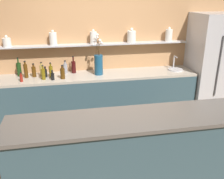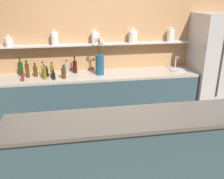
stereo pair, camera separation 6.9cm
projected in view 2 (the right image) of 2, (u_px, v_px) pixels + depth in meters
The scene contains 19 objects.
ground_plane at pixel (117, 161), 3.57m from camera, with size 12.00×12.00×0.00m, color olive.
back_wall_unit at pixel (101, 48), 4.58m from camera, with size 5.20×0.28×2.60m.
back_counter_unit at pixel (97, 99), 4.53m from camera, with size 3.56×0.62×0.92m.
island_counter at pixel (128, 158), 2.80m from camera, with size 2.63×0.61×1.02m.
refrigerator at pixel (217, 67), 4.66m from camera, with size 0.94×0.73×1.93m.
flower_vase at pixel (100, 63), 4.30m from camera, with size 0.16×0.19×0.70m.
sink_fixture at pixel (177, 69), 4.59m from camera, with size 0.27×0.27×0.25m.
bottle_wine_0 at pixel (75, 67), 4.43m from camera, with size 0.08×0.08×0.30m.
bottle_oil_1 at pixel (52, 71), 4.21m from camera, with size 0.06×0.06×0.25m.
bottle_spirit_2 at pixel (67, 68), 4.42m from camera, with size 0.07×0.07×0.23m.
bottle_wine_3 at pixel (21, 69), 4.27m from camera, with size 0.08×0.08×0.32m.
bottle_spirit_4 at pixel (27, 70), 4.18m from camera, with size 0.06×0.06×0.29m.
bottle_spirit_5 at pixel (35, 71), 4.23m from camera, with size 0.07×0.07×0.23m.
bottle_spirit_6 at pixel (64, 73), 4.13m from camera, with size 0.07×0.07×0.23m.
bottle_sauce_7 at pixel (54, 76), 4.09m from camera, with size 0.06×0.06×0.16m.
bottle_sauce_8 at pixel (47, 72), 4.22m from camera, with size 0.06×0.06×0.18m.
bottle_oil_9 at pixel (44, 73), 4.10m from camera, with size 0.06×0.06×0.24m.
bottle_spirit_10 at pixel (43, 70), 4.26m from camera, with size 0.07×0.07×0.25m.
bottle_sauce_11 at pixel (23, 77), 4.01m from camera, with size 0.05×0.05×0.16m.
Camera 2 is at (-0.56, -2.92, 2.24)m, focal length 40.00 mm.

